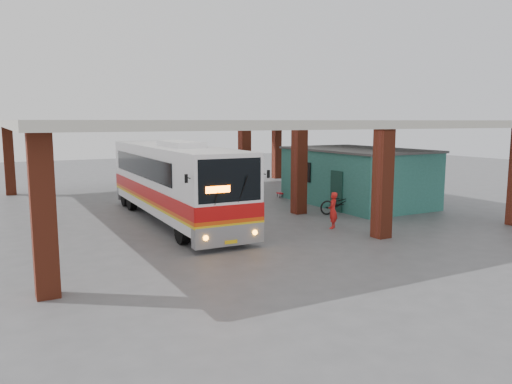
{
  "coord_description": "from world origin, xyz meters",
  "views": [
    {
      "loc": [
        -10.67,
        -17.8,
        4.63
      ],
      "look_at": [
        -1.07,
        0.0,
        1.74
      ],
      "focal_mm": 35.0,
      "sensor_mm": 36.0,
      "label": 1
    }
  ],
  "objects": [
    {
      "name": "canopy_roof",
      "position": [
        0.5,
        6.5,
        4.5
      ],
      "size": [
        21.0,
        23.0,
        0.3
      ],
      "primitive_type": "cube",
      "color": "beige",
      "rests_on": "brick_columns"
    },
    {
      "name": "red_chair",
      "position": [
        5.1,
        7.97,
        0.41
      ],
      "size": [
        0.51,
        0.51,
        0.89
      ],
      "rotation": [
        0.0,
        0.0,
        -0.11
      ],
      "color": "red",
      "rests_on": "ground"
    },
    {
      "name": "ground",
      "position": [
        0.0,
        0.0,
        0.0
      ],
      "size": [
        90.0,
        90.0,
        0.0
      ],
      "primitive_type": "plane",
      "color": "#515154",
      "rests_on": "ground"
    },
    {
      "name": "shop_building",
      "position": [
        7.49,
        4.0,
        1.56
      ],
      "size": [
        5.2,
        8.2,
        3.11
      ],
      "color": "#2B6C5D",
      "rests_on": "ground"
    },
    {
      "name": "coach_bus",
      "position": [
        -3.12,
        4.17,
        1.86
      ],
      "size": [
        2.96,
        12.9,
        3.74
      ],
      "rotation": [
        0.0,
        0.0,
        -0.02
      ],
      "color": "white",
      "rests_on": "ground"
    },
    {
      "name": "motorcycle",
      "position": [
        4.7,
        1.84,
        0.56
      ],
      "size": [
        2.24,
        1.17,
        1.12
      ],
      "primitive_type": "imported",
      "rotation": [
        0.0,
        0.0,
        1.36
      ],
      "color": "black",
      "rests_on": "ground"
    },
    {
      "name": "pedestrian",
      "position": [
        2.34,
        -0.69,
        0.79
      ],
      "size": [
        0.68,
        0.67,
        1.58
      ],
      "primitive_type": "imported",
      "rotation": [
        0.0,
        0.0,
        3.91
      ],
      "color": "red",
      "rests_on": "ground"
    },
    {
      "name": "brick_columns",
      "position": [
        1.43,
        5.0,
        2.17
      ],
      "size": [
        20.1,
        21.6,
        4.35
      ],
      "color": "maroon",
      "rests_on": "ground"
    }
  ]
}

